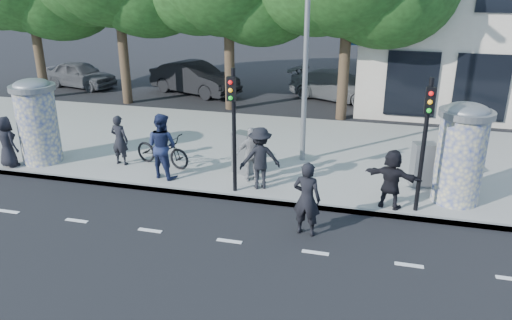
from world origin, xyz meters
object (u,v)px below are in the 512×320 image
(ped_c, at_px, (162,146))
(cabinet_right, at_px, (423,165))
(ped_f, at_px, (391,179))
(man_road, at_px, (307,199))
(car_right, at_px, (338,86))
(traffic_pole_near, at_px, (233,119))
(bicycle, at_px, (162,150))
(ped_a, at_px, (7,142))
(ped_d, at_px, (260,158))
(ad_column_right, at_px, (461,151))
(ad_column_left, at_px, (37,119))
(car_mid, at_px, (195,78))
(car_left, at_px, (81,74))
(cabinet_left, at_px, (244,153))
(traffic_pole_far, at_px, (425,133))
(street_lamp, at_px, (307,10))
(ped_b, at_px, (120,140))
(ped_e, at_px, (252,154))

(ped_c, distance_m, cabinet_right, 7.42)
(ped_f, distance_m, man_road, 2.51)
(man_road, distance_m, car_right, 13.42)
(traffic_pole_near, distance_m, bicycle, 3.40)
(car_right, bearing_deg, cabinet_right, -140.63)
(ped_c, bearing_deg, ped_a, 19.96)
(ped_d, bearing_deg, ad_column_right, 162.08)
(bicycle, bearing_deg, ad_column_left, 112.98)
(traffic_pole_near, height_order, car_mid, traffic_pole_near)
(ad_column_left, height_order, ped_c, ad_column_left)
(ad_column_right, relative_size, ped_f, 1.69)
(ped_c, bearing_deg, ad_column_left, 12.08)
(car_left, height_order, car_right, car_right)
(man_road, relative_size, car_right, 0.38)
(traffic_pole_near, relative_size, ped_a, 2.14)
(traffic_pole_near, bearing_deg, cabinet_left, 95.26)
(ad_column_left, bearing_deg, traffic_pole_far, -3.55)
(ad_column_left, distance_m, cabinet_right, 11.66)
(ad_column_right, relative_size, ped_c, 1.38)
(street_lamp, xyz_separation_m, car_right, (0.19, 8.98, -4.10))
(car_left, height_order, car_mid, car_mid)
(ped_b, xyz_separation_m, car_mid, (-1.47, 10.19, -0.15))
(ped_d, bearing_deg, ped_e, -74.43)
(ped_b, bearing_deg, ad_column_left, 14.98)
(man_road, bearing_deg, traffic_pole_far, -140.11)
(ped_e, bearing_deg, man_road, 104.49)
(ped_a, distance_m, car_left, 12.03)
(ped_e, relative_size, man_road, 0.88)
(man_road, distance_m, cabinet_right, 4.29)
(cabinet_left, distance_m, cabinet_right, 5.13)
(ped_a, relative_size, ped_c, 0.83)
(ad_column_left, height_order, ped_d, ad_column_left)
(ped_d, distance_m, cabinet_right, 4.57)
(ad_column_right, distance_m, car_right, 11.73)
(ad_column_right, height_order, cabinet_left, ad_column_right)
(man_road, bearing_deg, car_right, -79.07)
(ped_b, height_order, cabinet_right, ped_b)
(car_left, xyz_separation_m, car_mid, (6.42, 0.13, 0.10))
(street_lamp, bearing_deg, ped_b, -162.17)
(ped_a, distance_m, ped_e, 7.61)
(traffic_pole_far, distance_m, man_road, 3.29)
(ped_a, distance_m, ped_d, 7.93)
(man_road, bearing_deg, ped_c, -16.25)
(ad_column_right, height_order, ped_e, ad_column_right)
(cabinet_right, distance_m, car_left, 19.38)
(ad_column_right, relative_size, ped_e, 1.66)
(ped_c, bearing_deg, ped_b, -4.44)
(traffic_pole_far, xyz_separation_m, car_right, (-3.21, 11.82, -1.54))
(ped_e, relative_size, ped_f, 1.02)
(car_mid, bearing_deg, ped_a, -168.09)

